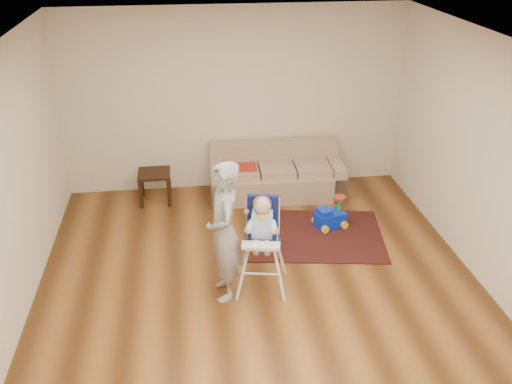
{
  "coord_description": "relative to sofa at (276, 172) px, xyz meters",
  "views": [
    {
      "loc": [
        -0.76,
        -5.26,
        3.8
      ],
      "look_at": [
        0.0,
        0.4,
        1.0
      ],
      "focal_mm": 40.0,
      "sensor_mm": 36.0,
      "label": 1
    }
  ],
  "objects": [
    {
      "name": "ride_on_toy",
      "position": [
        0.55,
        -1.07,
        -0.15
      ],
      "size": [
        0.45,
        0.37,
        0.42
      ],
      "primitive_type": null,
      "rotation": [
        0.0,
        0.0,
        0.27
      ],
      "color": "#0A2EE7",
      "rests_on": "area_rug"
    },
    {
      "name": "sofa",
      "position": [
        0.0,
        0.0,
        0.0
      ],
      "size": [
        1.96,
        0.85,
        0.75
      ],
      "rotation": [
        0.0,
        0.0,
        -0.03
      ],
      "color": "tan",
      "rests_on": "ground"
    },
    {
      "name": "area_rug",
      "position": [
        0.29,
        -1.26,
        -0.37
      ],
      "size": [
        1.98,
        1.61,
        0.01
      ],
      "primitive_type": "cube",
      "rotation": [
        0.0,
        0.0,
        -0.16
      ],
      "color": "black",
      "rests_on": "ground"
    },
    {
      "name": "adult",
      "position": [
        -0.96,
        -2.38,
        0.41
      ],
      "size": [
        0.41,
        0.6,
        1.58
      ],
      "primitive_type": "imported",
      "rotation": [
        0.0,
        0.0,
        -1.51
      ],
      "color": "gray",
      "rests_on": "ground"
    },
    {
      "name": "side_table",
      "position": [
        -1.78,
        0.03,
        -0.15
      ],
      "size": [
        0.46,
        0.46,
        0.46
      ],
      "primitive_type": null,
      "color": "black",
      "rests_on": "ground"
    },
    {
      "name": "toy_ball",
      "position": [
        -0.27,
        -1.5,
        -0.28
      ],
      "size": [
        0.16,
        0.16,
        0.16
      ],
      "primitive_type": "sphere",
      "color": "#0A2EE7",
      "rests_on": "area_rug"
    },
    {
      "name": "high_chair",
      "position": [
        -0.54,
        -2.29,
        0.17
      ],
      "size": [
        0.62,
        0.62,
        1.13
      ],
      "rotation": [
        0.0,
        0.0,
        -0.19
      ],
      "color": "white",
      "rests_on": "ground"
    },
    {
      "name": "ground",
      "position": [
        -0.56,
        -2.3,
        -0.38
      ],
      "size": [
        5.5,
        5.5,
        0.0
      ],
      "primitive_type": "plane",
      "color": "#4C2A11",
      "rests_on": "ground"
    },
    {
      "name": "room_envelope",
      "position": [
        -0.56,
        -1.77,
        1.5
      ],
      "size": [
        5.04,
        5.52,
        2.72
      ],
      "color": "silver",
      "rests_on": "ground"
    }
  ]
}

